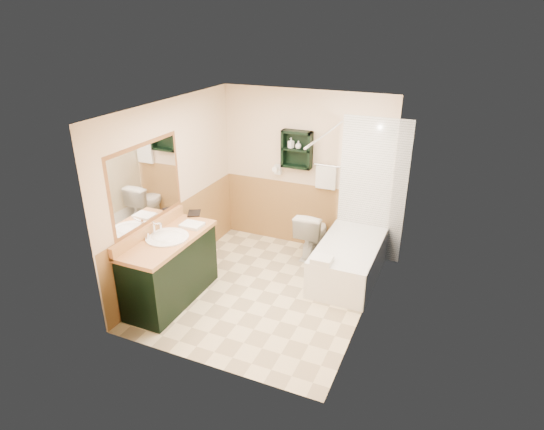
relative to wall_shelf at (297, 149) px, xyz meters
The scene contains 25 objects.
floor 2.09m from the wall_shelf, 85.93° to the right, with size 3.00×3.00×0.00m, color beige.
back_wall 0.38m from the wall_shelf, 48.99° to the left, with size 2.60×0.04×2.40m, color #FFE9C7.
left_wall 1.89m from the wall_shelf, 130.97° to the right, with size 0.04×3.00×2.40m, color #FFE9C7.
right_wall 2.03m from the wall_shelf, 44.70° to the right, with size 0.04×3.00×2.40m, color #FFE9C7.
ceiling 1.66m from the wall_shelf, 85.93° to the right, with size 2.60×3.00×0.04m, color white.
wainscot_left 2.12m from the wall_shelf, 130.14° to the right, with size 2.98×2.98×1.00m, color #B48349, non-canonical shape.
wainscot_back 1.06m from the wall_shelf, 38.66° to the left, with size 2.58×2.58×1.00m, color #B48349, non-canonical shape.
mirror_frame 2.28m from the wall_shelf, 120.90° to the right, with size 1.30×1.30×1.00m, color brown, non-canonical shape.
mirror_glass 2.28m from the wall_shelf, 120.79° to the right, with size 1.20×1.20×0.90m, color white, non-canonical shape.
tile_right 1.61m from the wall_shelf, 25.39° to the right, with size 1.50×1.50×2.10m, color white, non-canonical shape.
tile_back 1.23m from the wall_shelf, ahead, with size 0.95×0.95×2.10m, color white, non-canonical shape.
tile_accent 1.56m from the wall_shelf, 25.55° to the right, with size 1.50×1.50×0.10m, color #134331, non-canonical shape.
wall_shelf is the anchor object (origin of this frame).
hair_dryer 0.46m from the wall_shelf, behind, with size 0.10×0.24×0.18m, color white, non-canonical shape.
towel_bar 0.49m from the wall_shelf, ahead, with size 0.40×0.06×0.40m, color silver, non-canonical shape.
curtain_rod 1.01m from the wall_shelf, 46.11° to the right, with size 0.03×0.03×1.60m, color silver.
shower_curtain 0.89m from the wall_shelf, 37.30° to the right, with size 1.05×1.05×1.70m, color beige, non-canonical shape.
vanity 2.48m from the wall_shelf, 113.86° to the right, with size 0.59×1.37×0.87m, color black.
bathtub 1.76m from the wall_shelf, 30.79° to the right, with size 0.78×1.50×0.52m, color white.
toilet 1.26m from the wall_shelf, 29.34° to the right, with size 0.40×0.72×0.71m, color white.
counter_towel 1.93m from the wall_shelf, 116.02° to the right, with size 0.27×0.21×0.04m, color silver.
vanity_book 1.79m from the wall_shelf, 128.77° to the right, with size 0.17×0.02×0.23m, color black.
tub_towel 1.80m from the wall_shelf, 56.49° to the right, with size 0.25×0.21×0.07m, color silver.
soap_bottle_a 0.10m from the wall_shelf, behind, with size 0.07×0.15×0.07m, color white.
soap_bottle_b 0.06m from the wall_shelf, 11.44° to the right, with size 0.09×0.11×0.09m, color white.
Camera 1 is at (2.12, -4.61, 3.34)m, focal length 30.00 mm.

